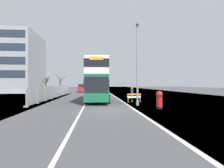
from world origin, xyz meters
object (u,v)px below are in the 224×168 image
Objects in this scene: car_oncoming_near at (100,89)px; pedestrian_at_kerb at (132,95)px; lamppost_foreground at (137,67)px; double_decker_bus at (99,80)px; red_pillar_postbox at (159,99)px; car_receding_far at (100,88)px; car_receding_mid at (82,88)px; roadworks_barrier at (134,97)px.

car_oncoming_near is 21.74m from pedestrian_at_kerb.
double_decker_bus is at bearing 124.96° from lamppost_foreground.
lamppost_foreground is (3.89, -5.57, 1.26)m from double_decker_bus.
lamppost_foreground is 5.38× the size of red_pillar_postbox.
lamppost_foreground is 42.17m from car_receding_far.
double_decker_bus reaches higher than car_receding_mid.
car_receding_far reaches higher than red_pillar_postbox.
car_oncoming_near is at bearing 99.23° from roadworks_barrier.
car_receding_mid is (-8.05, 32.63, -2.97)m from lamppost_foreground.
lamppost_foreground is 25.53m from car_oncoming_near.
car_receding_mid is at bearing 122.73° from car_oncoming_near.
pedestrian_at_kerb is at bearing 101.12° from red_pillar_postbox.
lamppost_foreground reaches higher than double_decker_bus.
double_decker_bus is at bearing 122.32° from red_pillar_postbox.
car_receding_far reaches higher than car_receding_mid.
roadworks_barrier is 30.49m from car_receding_mid.
car_oncoming_near is at bearing 88.12° from double_decker_bus.
double_decker_bus is 6.91m from lamppost_foreground.
lamppost_foreground is at bearing -55.04° from double_decker_bus.
car_receding_mid is 30.07m from pedestrian_at_kerb.
car_oncoming_near is 0.90× the size of car_receding_mid.
pedestrian_at_kerb is (-1.27, 6.45, 0.04)m from red_pillar_postbox.
red_pillar_postbox is at bearing -80.58° from car_oncoming_near.
double_decker_bus reaches higher than pedestrian_at_kerb.
double_decker_bus is 19.67m from car_oncoming_near.
car_oncoming_near reaches higher than roadworks_barrier.
lamppost_foreground is at bearing -91.76° from pedestrian_at_kerb.
car_receding_far is 2.37× the size of pedestrian_at_kerb.
lamppost_foreground reaches higher than car_receding_mid.
lamppost_foreground is 2.07× the size of car_oncoming_near.
car_oncoming_near is at bearing -90.98° from car_receding_far.
lamppost_foreground is at bearing -85.96° from car_receding_far.
car_receding_far is (-2.96, 41.96, -2.93)m from lamppost_foreground.
pedestrian_at_kerb is at bearing -81.10° from car_oncoming_near.
double_decker_bus reaches higher than red_pillar_postbox.
car_receding_far reaches higher than pedestrian_at_kerb.
car_receding_far reaches higher than roadworks_barrier.
red_pillar_postbox reaches higher than roadworks_barrier.
pedestrian_at_kerb is at bearing -74.25° from car_receding_mid.
roadworks_barrier is at bearing -80.77° from car_oncoming_near.
red_pillar_postbox is at bearing -84.45° from car_receding_far.
roadworks_barrier is 1.00× the size of pedestrian_at_kerb.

